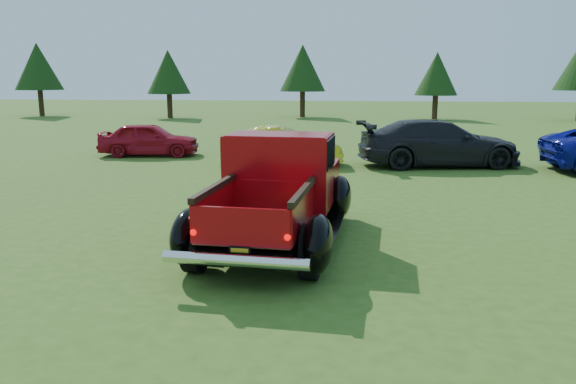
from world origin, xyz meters
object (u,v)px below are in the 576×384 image
Objects in this scene: tree_west at (168,72)px; tree_mid_right at (437,74)px; show_car_red at (149,139)px; show_car_grey at (439,143)px; pickup_truck at (280,189)px; tree_mid_left at (303,68)px; show_car_yellow at (283,146)px; tree_far_west at (38,67)px.

tree_west reaches higher than tree_mid_right.
show_car_grey reaches higher than show_car_red.
pickup_truck is 1.00× the size of show_car_grey.
pickup_truck is at bearing -68.02° from tree_west.
tree_mid_left is 22.62m from show_car_yellow.
show_car_yellow is at bearing 86.05° from show_car_grey.
show_car_yellow is at bearing -109.31° from tree_mid_right.
show_car_yellow is (20.50, -21.40, -2.91)m from tree_far_west.
tree_mid_right is 1.27× the size of show_car_red.
tree_west is 1.24× the size of show_car_yellow.
pickup_truck reaches higher than show_car_red.
show_car_red is 0.94× the size of show_car_yellow.
tree_far_west is at bearing 180.00° from tree_mid_right.
show_car_yellow is at bearing -62.76° from tree_west.
show_car_red is (5.50, -18.69, -2.52)m from tree_west.
show_car_red is at bearing -122.40° from tree_mid_right.
tree_mid_left is 21.17m from show_car_red.
show_car_grey is (-2.65, -20.89, -2.25)m from tree_mid_right.
show_car_grey is (15.35, -19.89, -2.39)m from tree_west.
show_car_grey is (9.85, -1.19, 0.13)m from show_car_red.
show_car_red is 9.92m from show_car_grey.
tree_mid_left is 1.00× the size of pickup_truck.
tree_west is 30.80m from pickup_truck.
tree_mid_left is 1.44× the size of show_car_red.
tree_west is 23.08m from show_car_yellow.
tree_mid_left reaches higher than tree_mid_right.
tree_mid_right is 22.80m from show_car_yellow.
show_car_grey reaches higher than show_car_yellow.
tree_west is 9.22m from tree_mid_left.
tree_far_west reaches higher than tree_mid_right.
tree_far_west is at bearing 174.29° from tree_west.
tree_far_west is 1.50× the size of show_car_red.
tree_mid_right is at bearing -27.42° from show_car_yellow.
tree_west is at bearing 27.69° from show_car_grey.
tree_west is 1.32× the size of show_car_red.
tree_far_west is at bearing 40.54° from show_car_grey.
show_car_grey is at bearing -97.23° from tree_mid_right.
tree_far_west is at bearing 31.29° from show_car_red.
tree_west is at bearing 19.13° from show_car_yellow.
tree_mid_right is 1.19× the size of show_car_yellow.
show_car_yellow is at bearing -46.23° from tree_far_west.
tree_mid_left is 9.06m from tree_mid_right.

